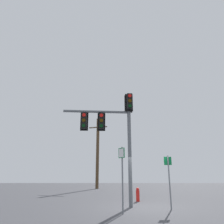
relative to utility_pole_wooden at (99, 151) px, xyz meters
name	(u,v)px	position (x,y,z in m)	size (l,w,h in m)	color
ground_plane	(146,208)	(3.40, -14.16, -4.21)	(60.00, 60.00, 0.00)	#47474C
signal_mast_assembly	(116,124)	(1.91, -14.13, 0.12)	(3.92, 0.97, 6.09)	slate
utility_pole_wooden	(99,151)	(0.00, 0.00, 0.00)	(2.27, 0.89, 8.24)	#4C3823
route_sign_primary	(123,171)	(2.18, -15.97, -2.44)	(0.27, 0.30, 2.83)	slate
fire_hydrant	(139,195)	(3.33, -11.67, -3.81)	(0.22, 0.31, 0.81)	red
route_sign_secondary	(170,175)	(4.55, -14.81, -2.62)	(0.39, 0.12, 2.52)	slate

